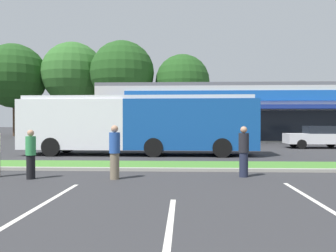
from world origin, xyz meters
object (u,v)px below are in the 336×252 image
at_px(car_0, 317,137).
at_px(city_bus, 138,123).
at_px(car_4, 198,137).
at_px(pedestrian_by_pole, 244,152).
at_px(pedestrian_mid, 31,154).
at_px(pedestrian_far, 115,152).

bearing_deg(car_0, city_bus, 24.79).
bearing_deg(city_bus, car_4, -124.18).
relative_size(pedestrian_by_pole, pedestrian_mid, 1.06).
relative_size(car_0, pedestrian_mid, 2.69).
xyz_separation_m(car_4, pedestrian_by_pole, (0.95, -12.61, 0.09)).
height_order(car_4, pedestrian_far, pedestrian_far).
distance_m(pedestrian_mid, pedestrian_far, 2.70).
bearing_deg(pedestrian_far, pedestrian_by_pole, 139.67).
xyz_separation_m(car_4, pedestrian_far, (-3.25, -13.24, 0.12)).
bearing_deg(city_bus, car_0, -154.15).
height_order(car_4, pedestrian_mid, pedestrian_mid).
xyz_separation_m(city_bus, pedestrian_far, (0.30, -8.21, -0.90)).
height_order(city_bus, car_4, city_bus).
height_order(car_0, pedestrian_by_pole, pedestrian_by_pole).
height_order(city_bus, pedestrian_by_pole, city_bus).
bearing_deg(pedestrian_mid, car_0, -112.20).
height_order(city_bus, pedestrian_mid, city_bus).
height_order(car_4, pedestrian_by_pole, pedestrian_by_pole).
bearing_deg(pedestrian_far, car_4, -152.72).
relative_size(city_bus, pedestrian_by_pole, 7.70).
bearing_deg(car_0, pedestrian_far, 49.82).
bearing_deg(pedestrian_far, city_bus, -136.80).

